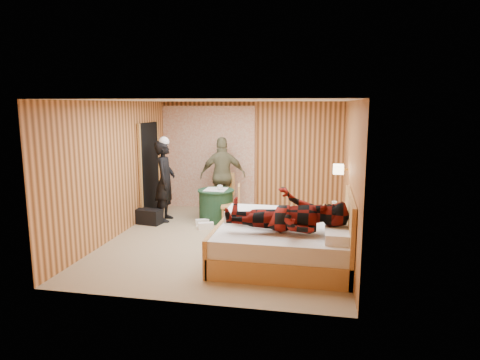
% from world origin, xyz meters
% --- Properties ---
extents(floor, '(4.20, 5.00, 0.01)m').
position_xyz_m(floor, '(0.00, 0.00, 0.00)').
color(floor, tan).
rests_on(floor, ground).
extents(ceiling, '(4.20, 5.00, 0.01)m').
position_xyz_m(ceiling, '(0.00, 0.00, 2.50)').
color(ceiling, white).
rests_on(ceiling, wall_back).
extents(wall_back, '(4.20, 0.02, 2.50)m').
position_xyz_m(wall_back, '(0.00, 2.50, 1.25)').
color(wall_back, '#E99C59').
rests_on(wall_back, floor).
extents(wall_left, '(0.02, 5.00, 2.50)m').
position_xyz_m(wall_left, '(-2.10, 0.00, 1.25)').
color(wall_left, '#E99C59').
rests_on(wall_left, floor).
extents(wall_right, '(0.02, 5.00, 2.50)m').
position_xyz_m(wall_right, '(2.10, 0.00, 1.25)').
color(wall_right, '#E99C59').
rests_on(wall_right, floor).
extents(curtain, '(2.20, 0.08, 2.40)m').
position_xyz_m(curtain, '(-1.00, 2.43, 1.20)').
color(curtain, silver).
rests_on(curtain, floor).
extents(doorway, '(0.06, 0.90, 2.05)m').
position_xyz_m(doorway, '(-2.06, 1.40, 1.02)').
color(doorway, black).
rests_on(doorway, floor).
extents(wall_lamp, '(0.26, 0.24, 0.16)m').
position_xyz_m(wall_lamp, '(1.92, 0.45, 1.30)').
color(wall_lamp, gold).
rests_on(wall_lamp, wall_right).
extents(bed, '(2.08, 1.64, 1.13)m').
position_xyz_m(bed, '(1.12, -0.96, 0.33)').
color(bed, '#EBB260').
rests_on(bed, floor).
extents(nightstand, '(0.44, 0.59, 0.57)m').
position_xyz_m(nightstand, '(1.88, 0.53, 0.30)').
color(nightstand, '#EBB260').
rests_on(nightstand, floor).
extents(round_table, '(0.77, 0.77, 0.68)m').
position_xyz_m(round_table, '(-0.54, 1.28, 0.34)').
color(round_table, '#21482C').
rests_on(round_table, floor).
extents(chair_far, '(0.52, 0.52, 0.93)m').
position_xyz_m(chair_far, '(-0.51, 1.89, 0.54)').
color(chair_far, '#EBB260').
rests_on(chair_far, floor).
extents(chair_near, '(0.44, 0.44, 0.84)m').
position_xyz_m(chair_near, '(-0.09, 1.01, 0.49)').
color(chair_near, '#EBB260').
rests_on(chair_near, floor).
extents(duffel_bag, '(0.58, 0.38, 0.31)m').
position_xyz_m(duffel_bag, '(-1.85, 0.78, 0.15)').
color(duffel_bag, black).
rests_on(duffel_bag, floor).
extents(sneaker_left, '(0.32, 0.22, 0.13)m').
position_xyz_m(sneaker_left, '(-0.59, 0.63, 0.07)').
color(sneaker_left, white).
rests_on(sneaker_left, floor).
extents(sneaker_right, '(0.30, 0.21, 0.12)m').
position_xyz_m(sneaker_right, '(-0.73, 0.88, 0.06)').
color(sneaker_right, white).
rests_on(sneaker_right, floor).
extents(woman_standing, '(0.49, 0.67, 1.70)m').
position_xyz_m(woman_standing, '(-1.59, 1.10, 0.85)').
color(woman_standing, black).
rests_on(woman_standing, floor).
extents(man_at_table, '(1.08, 0.64, 1.72)m').
position_xyz_m(man_at_table, '(-0.54, 1.92, 0.86)').
color(man_at_table, '#696646').
rests_on(man_at_table, floor).
extents(man_on_bed, '(0.86, 0.67, 1.77)m').
position_xyz_m(man_on_bed, '(1.15, -1.19, 0.99)').
color(man_on_bed, '#660F09').
rests_on(man_on_bed, bed).
extents(book_lower, '(0.19, 0.24, 0.02)m').
position_xyz_m(book_lower, '(1.88, 0.48, 0.58)').
color(book_lower, white).
rests_on(book_lower, nightstand).
extents(book_upper, '(0.24, 0.27, 0.02)m').
position_xyz_m(book_upper, '(1.88, 0.48, 0.60)').
color(book_upper, white).
rests_on(book_upper, nightstand).
extents(cup_nightstand, '(0.11, 0.11, 0.09)m').
position_xyz_m(cup_nightstand, '(1.88, 0.66, 0.62)').
color(cup_nightstand, white).
rests_on(cup_nightstand, nightstand).
extents(cup_table, '(0.13, 0.13, 0.10)m').
position_xyz_m(cup_table, '(-0.44, 1.23, 0.73)').
color(cup_table, white).
rests_on(cup_table, round_table).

